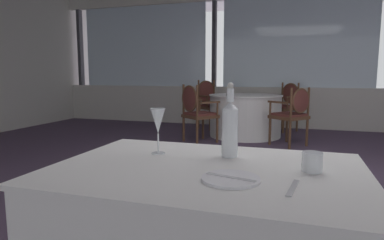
% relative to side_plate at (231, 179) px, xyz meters
% --- Properties ---
extents(ground_plane, '(14.74, 14.74, 0.00)m').
position_rel_side_plate_xyz_m(ground_plane, '(0.13, 1.94, -0.76)').
color(ground_plane, '#47384C').
extents(window_wall_far, '(10.95, 0.14, 2.95)m').
position_rel_side_plate_xyz_m(window_wall_far, '(0.13, 6.20, 0.41)').
color(window_wall_far, beige).
rests_on(window_wall_far, ground_plane).
extents(side_plate, '(0.21, 0.21, 0.01)m').
position_rel_side_plate_xyz_m(side_plate, '(0.00, 0.00, 0.00)').
color(side_plate, white).
rests_on(side_plate, foreground_table).
extents(butter_knife, '(0.18, 0.06, 0.00)m').
position_rel_side_plate_xyz_m(butter_knife, '(0.00, 0.00, 0.01)').
color(butter_knife, silver).
rests_on(butter_knife, foreground_table).
extents(dinner_fork, '(0.04, 0.17, 0.00)m').
position_rel_side_plate_xyz_m(dinner_fork, '(0.21, -0.02, -0.00)').
color(dinner_fork, silver).
rests_on(dinner_fork, foreground_table).
extents(water_bottle, '(0.07, 0.07, 0.33)m').
position_rel_side_plate_xyz_m(water_bottle, '(-0.07, 0.33, 0.13)').
color(water_bottle, white).
rests_on(water_bottle, foreground_table).
extents(wine_glass, '(0.07, 0.07, 0.21)m').
position_rel_side_plate_xyz_m(wine_glass, '(-0.40, 0.29, 0.14)').
color(wine_glass, white).
rests_on(wine_glass, foreground_table).
extents(water_tumbler, '(0.08, 0.08, 0.07)m').
position_rel_side_plate_xyz_m(water_tumbler, '(0.27, 0.20, 0.03)').
color(water_tumbler, white).
rests_on(water_tumbler, foreground_table).
extents(background_table_0, '(1.32, 1.32, 0.75)m').
position_rel_side_plate_xyz_m(background_table_0, '(-0.70, 4.95, -0.38)').
color(background_table_0, white).
rests_on(background_table_0, ground_plane).
extents(dining_chair_0_0, '(0.65, 0.66, 0.92)m').
position_rel_side_plate_xyz_m(dining_chair_0_0, '(0.15, 4.27, -0.21)').
color(dining_chair_0_0, brown).
rests_on(dining_chair_0_0, ground_plane).
extents(dining_chair_0_1, '(0.66, 0.65, 0.96)m').
position_rel_side_plate_xyz_m(dining_chair_0_1, '(-0.02, 5.79, -0.19)').
color(dining_chair_0_1, brown).
rests_on(dining_chair_0_1, ground_plane).
extents(dining_chair_0_2, '(0.65, 0.66, 1.00)m').
position_rel_side_plate_xyz_m(dining_chair_0_2, '(-1.55, 5.63, -0.18)').
color(dining_chair_0_2, brown).
rests_on(dining_chair_0_2, ground_plane).
extents(dining_chair_0_3, '(0.66, 0.65, 0.96)m').
position_rel_side_plate_xyz_m(dining_chair_0_3, '(-1.38, 4.10, -0.20)').
color(dining_chair_0_3, brown).
rests_on(dining_chair_0_3, ground_plane).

